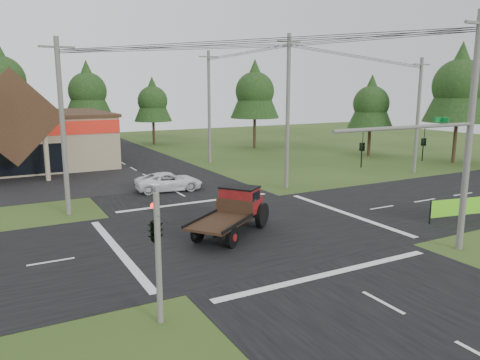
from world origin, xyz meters
TOP-DOWN VIEW (x-y plane):
  - ground at (0.00, 0.00)m, footprint 120.00×120.00m
  - road_ns at (0.00, 0.00)m, footprint 12.00×120.00m
  - road_ew at (0.00, 0.00)m, footprint 120.00×12.00m
  - traffic_signal_mast at (5.82, -7.50)m, footprint 8.12×0.24m
  - traffic_signal_corner at (-7.50, -7.32)m, footprint 0.53×2.48m
  - utility_pole_nr at (7.50, -7.50)m, footprint 2.00×0.30m
  - utility_pole_nw at (-8.00, 8.00)m, footprint 2.00×0.30m
  - utility_pole_ne at (8.00, 8.00)m, footprint 2.00×0.30m
  - utility_pole_far at (22.00, 8.00)m, footprint 2.00×0.30m
  - utility_pole_n at (8.00, 22.00)m, footprint 2.00×0.30m
  - tree_row_c at (-10.00, 41.00)m, footprint 7.28×7.28m
  - tree_row_d at (0.00, 42.00)m, footprint 6.16×6.16m
  - tree_row_e at (8.00, 40.00)m, footprint 5.04×5.04m
  - tree_side_ne at (18.00, 30.00)m, footprint 6.16×6.16m
  - tree_side_e_near at (26.00, 18.00)m, footprint 5.04×5.04m
  - tree_side_e_far at (30.00, 10.00)m, footprint 6.72×6.72m
  - antique_flatbed_truck at (-1.22, -0.38)m, footprint 6.04×5.26m
  - roadside_banner at (11.64, -4.35)m, footprint 4.05×0.86m
  - white_pickup at (-0.28, 11.46)m, footprint 5.21×2.86m

SIDE VIEW (x-z plane):
  - ground at x=0.00m, z-range 0.00..0.00m
  - road_ns at x=0.00m, z-range 0.00..0.02m
  - road_ew at x=0.00m, z-range 0.00..0.02m
  - white_pickup at x=-0.28m, z-range 0.00..1.38m
  - roadside_banner at x=11.64m, z-range 0.00..1.40m
  - antique_flatbed_truck at x=-1.22m, z-range 0.00..2.45m
  - traffic_signal_corner at x=-7.50m, z-range 1.32..5.72m
  - traffic_signal_mast at x=5.82m, z-range 0.93..7.93m
  - utility_pole_far at x=22.00m, z-range 0.14..10.34m
  - utility_pole_nw at x=-8.00m, z-range 0.14..10.64m
  - utility_pole_nr at x=7.50m, z-range 0.14..11.14m
  - utility_pole_n at x=8.00m, z-range 0.14..11.34m
  - utility_pole_ne at x=8.00m, z-range 0.14..11.64m
  - tree_row_e at x=8.00m, z-range 1.49..10.58m
  - tree_side_e_near at x=26.00m, z-range 1.49..10.58m
  - tree_row_d at x=0.00m, z-range 1.82..12.93m
  - tree_side_ne at x=18.00m, z-range 1.82..12.93m
  - tree_side_e_far at x=30.00m, z-range 1.99..14.11m
  - tree_row_c at x=-10.00m, z-range 2.16..15.29m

